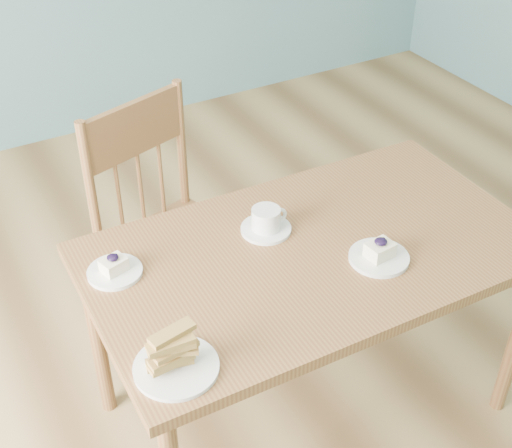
{
  "coord_description": "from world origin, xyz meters",
  "views": [
    {
      "loc": [
        -0.79,
        -1.15,
        2.0
      ],
      "look_at": [
        -0.01,
        0.25,
        0.82
      ],
      "focal_mm": 50.0,
      "sensor_mm": 36.0,
      "label": 1
    }
  ],
  "objects_px": {
    "dining_chair": "(171,235)",
    "biscotti_plate": "(175,356)",
    "dining_table": "(312,267)",
    "coffee_cup": "(266,222)",
    "cheesecake_plate_far": "(114,269)",
    "cheesecake_plate_near": "(379,254)"
  },
  "relations": [
    {
      "from": "biscotti_plate",
      "to": "coffee_cup",
      "type": "bearing_deg",
      "value": 38.87
    },
    {
      "from": "cheesecake_plate_near",
      "to": "biscotti_plate",
      "type": "height_order",
      "value": "biscotti_plate"
    },
    {
      "from": "dining_table",
      "to": "biscotti_plate",
      "type": "bearing_deg",
      "value": -155.58
    },
    {
      "from": "dining_chair",
      "to": "biscotti_plate",
      "type": "relative_size",
      "value": 4.62
    },
    {
      "from": "dining_table",
      "to": "cheesecake_plate_far",
      "type": "xyz_separation_m",
      "value": [
        -0.55,
        0.17,
        0.09
      ]
    },
    {
      "from": "dining_table",
      "to": "cheesecake_plate_far",
      "type": "height_order",
      "value": "cheesecake_plate_far"
    },
    {
      "from": "dining_table",
      "to": "dining_chair",
      "type": "xyz_separation_m",
      "value": [
        -0.24,
        0.53,
        -0.14
      ]
    },
    {
      "from": "cheesecake_plate_near",
      "to": "dining_table",
      "type": "bearing_deg",
      "value": 135.21
    },
    {
      "from": "dining_table",
      "to": "dining_chair",
      "type": "height_order",
      "value": "dining_chair"
    },
    {
      "from": "cheesecake_plate_far",
      "to": "coffee_cup",
      "type": "height_order",
      "value": "coffee_cup"
    },
    {
      "from": "dining_table",
      "to": "coffee_cup",
      "type": "xyz_separation_m",
      "value": [
        -0.08,
        0.14,
        0.1
      ]
    },
    {
      "from": "coffee_cup",
      "to": "cheesecake_plate_near",
      "type": "bearing_deg",
      "value": -47.68
    },
    {
      "from": "cheesecake_plate_near",
      "to": "dining_chair",
      "type": "bearing_deg",
      "value": 119.42
    },
    {
      "from": "dining_chair",
      "to": "cheesecake_plate_near",
      "type": "distance_m",
      "value": 0.8
    },
    {
      "from": "dining_table",
      "to": "cheesecake_plate_near",
      "type": "relative_size",
      "value": 7.65
    },
    {
      "from": "dining_chair",
      "to": "coffee_cup",
      "type": "height_order",
      "value": "dining_chair"
    },
    {
      "from": "cheesecake_plate_far",
      "to": "coffee_cup",
      "type": "xyz_separation_m",
      "value": [
        0.47,
        -0.03,
        0.02
      ]
    },
    {
      "from": "dining_chair",
      "to": "cheesecake_plate_near",
      "type": "relative_size",
      "value": 5.54
    },
    {
      "from": "coffee_cup",
      "to": "biscotti_plate",
      "type": "distance_m",
      "value": 0.6
    },
    {
      "from": "cheesecake_plate_far",
      "to": "coffee_cup",
      "type": "bearing_deg",
      "value": -3.97
    },
    {
      "from": "dining_table",
      "to": "coffee_cup",
      "type": "relative_size",
      "value": 8.65
    },
    {
      "from": "dining_table",
      "to": "coffee_cup",
      "type": "height_order",
      "value": "coffee_cup"
    }
  ]
}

